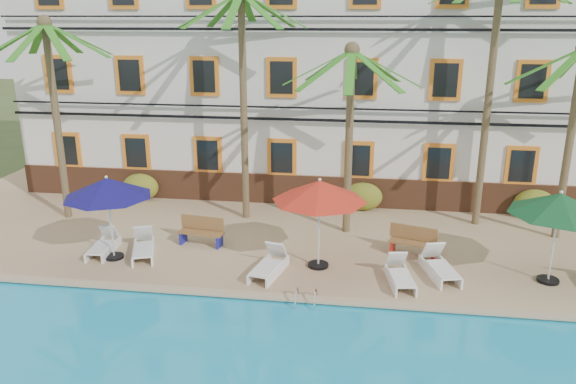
% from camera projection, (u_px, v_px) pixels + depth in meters
% --- Properties ---
extents(ground, '(100.00, 100.00, 0.00)m').
position_uv_depth(ground, '(297.00, 292.00, 15.92)').
color(ground, '#384C23').
rests_on(ground, ground).
extents(pool_deck, '(30.00, 12.00, 0.25)m').
position_uv_depth(pool_deck, '(314.00, 225.00, 20.60)').
color(pool_deck, tan).
rests_on(pool_deck, ground).
extents(pool_coping, '(30.00, 0.35, 0.06)m').
position_uv_depth(pool_coping, '(293.00, 298.00, 14.98)').
color(pool_coping, tan).
rests_on(pool_coping, pool_deck).
extents(hotel_building, '(25.40, 6.44, 10.22)m').
position_uv_depth(hotel_building, '(328.00, 68.00, 23.72)').
color(hotel_building, silver).
rests_on(hotel_building, pool_deck).
extents(palm_a, '(4.46, 4.46, 7.26)m').
position_uv_depth(palm_a, '(53.00, 90.00, 19.68)').
color(palm_a, brown).
rests_on(palm_a, pool_deck).
extents(palm_b, '(4.46, 4.46, 8.23)m').
position_uv_depth(palm_b, '(243.00, 74.00, 19.47)').
color(palm_b, brown).
rests_on(palm_b, pool_deck).
extents(palm_c, '(4.46, 4.46, 6.45)m').
position_uv_depth(palm_c, '(350.00, 111.00, 18.43)').
color(palm_c, brown).
rests_on(palm_c, pool_deck).
extents(palm_d, '(4.46, 4.46, 8.98)m').
position_uv_depth(palm_d, '(492.00, 63.00, 18.70)').
color(palm_d, brown).
rests_on(palm_d, pool_deck).
extents(palm_e, '(4.46, 4.46, 6.53)m').
position_uv_depth(palm_e, '(574.00, 112.00, 17.88)').
color(palm_e, brown).
rests_on(palm_e, pool_deck).
extents(shrub_left, '(1.50, 0.90, 1.10)m').
position_uv_depth(shrub_left, '(141.00, 187.00, 22.89)').
color(shrub_left, '#285518').
rests_on(shrub_left, pool_deck).
extents(shrub_mid, '(1.50, 0.90, 1.10)m').
position_uv_depth(shrub_mid, '(363.00, 196.00, 21.67)').
color(shrub_mid, '#285518').
rests_on(shrub_mid, pool_deck).
extents(shrub_right, '(1.50, 0.90, 1.10)m').
position_uv_depth(shrub_right, '(534.00, 204.00, 20.82)').
color(shrub_right, '#285518').
rests_on(shrub_right, pool_deck).
extents(umbrella_blue, '(2.68, 2.68, 2.68)m').
position_uv_depth(umbrella_blue, '(107.00, 188.00, 16.84)').
color(umbrella_blue, black).
rests_on(umbrella_blue, pool_deck).
extents(umbrella_red, '(2.79, 2.79, 2.78)m').
position_uv_depth(umbrella_red, '(320.00, 191.00, 16.22)').
color(umbrella_red, black).
rests_on(umbrella_red, pool_deck).
extents(umbrella_green, '(2.73, 2.73, 2.72)m').
position_uv_depth(umbrella_green, '(560.00, 204.00, 15.27)').
color(umbrella_green, black).
rests_on(umbrella_green, pool_deck).
extents(lounger_a, '(0.70, 1.68, 0.78)m').
position_uv_depth(lounger_a, '(104.00, 245.00, 17.85)').
color(lounger_a, white).
rests_on(lounger_a, pool_deck).
extents(lounger_b, '(1.18, 1.88, 0.84)m').
position_uv_depth(lounger_b, '(143.00, 247.00, 17.64)').
color(lounger_b, white).
rests_on(lounger_b, pool_deck).
extents(lounger_c, '(0.99, 1.86, 0.83)m').
position_uv_depth(lounger_c, '(269.00, 265.00, 16.38)').
color(lounger_c, white).
rests_on(lounger_c, pool_deck).
extents(lounger_d, '(0.87, 1.76, 0.80)m').
position_uv_depth(lounger_d, '(400.00, 275.00, 15.80)').
color(lounger_d, white).
rests_on(lounger_d, pool_deck).
extents(lounger_e, '(1.10, 1.93, 0.86)m').
position_uv_depth(lounger_e, '(439.00, 266.00, 16.28)').
color(lounger_e, white).
rests_on(lounger_e, pool_deck).
extents(bench_left, '(1.55, 0.68, 0.93)m').
position_uv_depth(bench_left, '(202.00, 231.00, 18.45)').
color(bench_left, olive).
rests_on(bench_left, pool_deck).
extents(bench_right, '(1.57, 0.90, 0.93)m').
position_uv_depth(bench_right, '(414.00, 241.00, 17.61)').
color(bench_right, olive).
rests_on(bench_right, pool_deck).
extents(pool_ladder, '(0.54, 0.74, 0.74)m').
position_uv_depth(pool_ladder, '(306.00, 302.00, 14.85)').
color(pool_ladder, silver).
rests_on(pool_ladder, ground).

